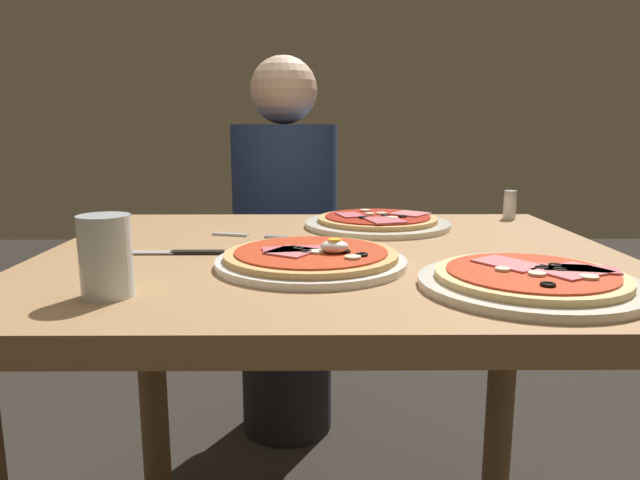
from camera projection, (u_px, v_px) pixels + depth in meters
dining_table at (332, 319)px, 1.05m from camera, size 1.01×0.86×0.76m
pizza_foreground at (311, 258)px, 0.91m from camera, size 0.30×0.30×0.05m
pizza_across_left at (378, 222)px, 1.26m from camera, size 0.32×0.32×0.03m
pizza_across_right at (531, 280)px, 0.78m from camera, size 0.30×0.30×0.03m
water_glass_near at (106, 261)px, 0.74m from camera, size 0.07×0.07×0.11m
fork at (244, 235)px, 1.16m from camera, size 0.16×0.06×0.00m
knife at (175, 252)px, 1.00m from camera, size 0.20×0.02×0.01m
salt_shaker at (510, 205)px, 1.38m from camera, size 0.03×0.03×0.07m
diner_person at (286, 261)px, 1.81m from camera, size 0.32×0.32×1.18m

